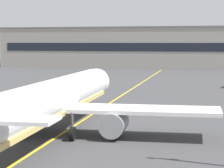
{
  "coord_description": "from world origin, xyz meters",
  "views": [
    {
      "loc": [
        16.63,
        -27.83,
        9.02
      ],
      "look_at": [
        6.07,
        13.91,
        5.11
      ],
      "focal_mm": 74.78,
      "sensor_mm": 36.0,
      "label": 1
    }
  ],
  "objects": [
    {
      "name": "airliner_foreground",
      "position": [
        0.1,
        13.61,
        3.37
      ],
      "size": [
        32.25,
        41.52,
        11.65
      ],
      "color": "white",
      "rests_on": "ground"
    },
    {
      "name": "taxiway_centreline",
      "position": [
        0.0,
        30.0,
        0.0
      ],
      "size": [
        9.31,
        179.79,
        0.01
      ],
      "primitive_type": "cube",
      "rotation": [
        0.0,
        0.0,
        0.05
      ],
      "color": "yellow",
      "rests_on": "ground"
    },
    {
      "name": "terminal_building",
      "position": [
        7.38,
        130.1,
        7.07
      ],
      "size": [
        141.22,
        12.4,
        14.12
      ],
      "color": "#9E998E",
      "rests_on": "ground"
    },
    {
      "name": "safety_cone_by_nose_gear",
      "position": [
        1.47,
        28.61,
        0.26
      ],
      "size": [
        0.44,
        0.44,
        0.55
      ],
      "color": "orange",
      "rests_on": "ground"
    }
  ]
}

